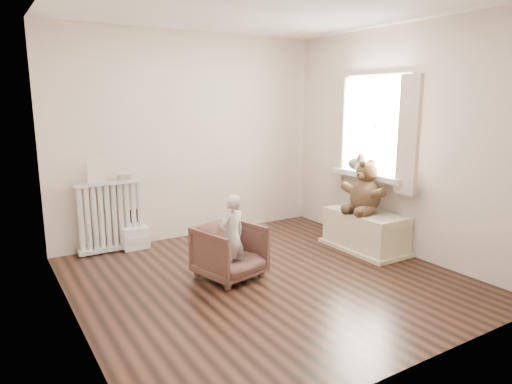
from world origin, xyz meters
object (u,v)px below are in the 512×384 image
child (232,237)px  teddy_bear (366,195)px  radiator (111,219)px  toy_vanity (135,226)px  plush_cat (356,162)px  armchair (230,252)px  toy_bench (365,233)px

child → teddy_bear: (1.80, -0.01, 0.23)m
radiator → toy_vanity: (0.26, -0.03, -0.11)m
child → plush_cat: size_ratio=3.14×
toy_vanity → armchair: size_ratio=0.80×
teddy_bear → radiator: bearing=139.8°
radiator → child: (0.80, -1.50, 0.05)m
radiator → armchair: 1.66m
armchair → teddy_bear: bearing=-15.6°
toy_vanity → toy_bench: bearing=-32.3°
toy_vanity → plush_cat: bearing=-24.4°
toy_vanity → toy_bench: (2.35, -1.48, -0.08)m
toy_bench → plush_cat: 0.89m
toy_vanity → teddy_bear: 2.79m
armchair → child: (0.00, -0.05, 0.17)m
toy_vanity → armchair: bearing=-69.3°
radiator → armchair: (0.80, -1.45, -0.12)m
child → plush_cat: plush_cat is taller
armchair → toy_bench: size_ratio=0.62×
teddy_bear → plush_cat: bearing=55.4°
radiator → toy_vanity: bearing=-6.5°
radiator → child: size_ratio=0.99×
radiator → toy_bench: bearing=-30.1°
plush_cat → armchair: bearing=-175.8°
radiator → plush_cat: plush_cat is taller
child → toy_vanity: bearing=-83.8°
toy_vanity → child: (0.53, -1.47, 0.17)m
toy_vanity → plush_cat: size_ratio=1.77×
radiator → plush_cat: bearing=-22.9°
teddy_bear → plush_cat: 0.50m
toy_bench → radiator: bearing=149.9°
armchair → toy_bench: armchair is taller
radiator → armchair: radiator is taller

